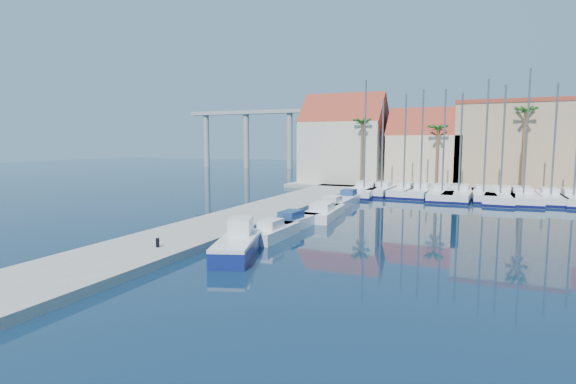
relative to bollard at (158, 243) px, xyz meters
name	(u,v)px	position (x,y,z in m)	size (l,w,h in m)	color
ground	(271,277)	(7.92, -1.12, -0.77)	(260.00, 260.00, 0.00)	black
quay_west	(244,218)	(-1.08, 12.38, -0.52)	(6.00, 77.00, 0.50)	gray
shore_north	(485,188)	(17.92, 46.88, -0.52)	(54.00, 16.00, 0.50)	gray
bollard	(158,243)	(0.00, 0.00, 0.00)	(0.22, 0.22, 0.54)	black
fishing_boat	(238,244)	(4.37, 1.77, -0.08)	(3.75, 6.28, 2.08)	navy
motorboat_west_0	(274,231)	(4.31, 6.87, -0.26)	(1.82, 5.29, 1.40)	white
motorboat_west_1	(294,221)	(4.07, 11.09, -0.26)	(2.39, 5.95, 1.40)	white
motorboat_west_2	(324,212)	(4.72, 16.35, -0.26)	(2.88, 7.42, 1.40)	white
motorboat_west_3	(334,204)	(4.08, 21.29, -0.26)	(2.18, 6.48, 1.40)	white
motorboat_west_4	(350,197)	(3.93, 27.65, -0.26)	(2.25, 6.30, 1.40)	white
sailboat_0	(365,190)	(4.00, 34.51, -0.19)	(3.78, 11.81, 14.05)	white
sailboat_1	(382,190)	(5.96, 35.55, -0.17)	(2.56, 8.70, 11.73)	white
sailboat_2	(405,191)	(8.72, 35.49, -0.16)	(3.04, 8.85, 12.35)	white
sailboat_3	(421,192)	(10.69, 35.53, -0.16)	(2.98, 9.03, 12.81)	white
sailboat_4	(442,194)	(13.20, 34.70, -0.19)	(2.86, 10.55, 12.57)	white
sailboat_5	(459,194)	(15.04, 35.07, -0.20)	(3.46, 11.18, 12.16)	white
sailboat_6	(483,195)	(17.61, 35.12, -0.15)	(2.91, 9.17, 13.57)	white
sailboat_7	(500,196)	(19.40, 34.75, -0.20)	(3.81, 11.82, 12.79)	white
sailboat_8	(522,196)	(21.64, 35.08, -0.18)	(3.30, 11.07, 14.43)	white
sailboat_9	(550,197)	(24.34, 35.33, -0.16)	(2.49, 9.03, 12.86)	white
sailboat_10	(572,199)	(26.37, 34.90, -0.18)	(2.39, 8.99, 11.44)	white
building_0	(344,142)	(-2.08, 45.88, 5.75)	(12.30, 9.00, 13.50)	beige
building_1	(426,151)	(9.92, 45.88, 4.53)	(10.30, 8.00, 11.00)	beige
building_2	(512,145)	(20.92, 46.88, 5.49)	(14.20, 10.20, 11.50)	tan
palm_0	(362,124)	(1.92, 40.88, 8.31)	(2.60, 2.60, 10.15)	brown
palm_1	(438,130)	(11.92, 40.88, 7.36)	(2.60, 2.60, 9.15)	brown
palm_2	(526,114)	(21.92, 40.88, 9.25)	(2.60, 2.60, 11.15)	brown
viaduct	(271,127)	(-31.15, 80.88, 9.48)	(48.00, 2.20, 14.45)	#9E9E99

